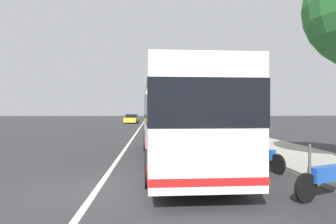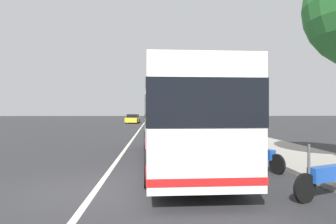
# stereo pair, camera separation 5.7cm
# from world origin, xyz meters

# --- Properties ---
(ground_plane) EXTENTS (220.00, 220.00, 0.00)m
(ground_plane) POSITION_xyz_m (0.00, 0.00, 0.00)
(ground_plane) COLOR #2D2D30
(sidewalk_curb) EXTENTS (110.00, 3.60, 0.14)m
(sidewalk_curb) POSITION_xyz_m (10.00, -7.68, 0.07)
(sidewalk_curb) COLOR #9E998E
(sidewalk_curb) RESTS_ON ground
(lane_divider_line) EXTENTS (110.00, 0.16, 0.01)m
(lane_divider_line) POSITION_xyz_m (10.00, 0.00, 0.00)
(lane_divider_line) COLOR silver
(lane_divider_line) RESTS_ON ground
(coach_bus) EXTENTS (11.89, 2.81, 3.19)m
(coach_bus) POSITION_xyz_m (4.01, -2.35, 1.81)
(coach_bus) COLOR silver
(coach_bus) RESTS_ON ground
(motorcycle_mid_row) EXTENTS (1.02, 2.10, 1.27)m
(motorcycle_mid_row) POSITION_xyz_m (-1.00, -5.48, 0.48)
(motorcycle_mid_row) COLOR black
(motorcycle_mid_row) RESTS_ON ground
(motorcycle_by_tree) EXTENTS (1.99, 0.84, 1.27)m
(motorcycle_by_tree) POSITION_xyz_m (2.37, -5.09, 0.47)
(motorcycle_by_tree) COLOR black
(motorcycle_by_tree) RESTS_ON ground
(motorcycle_angled) EXTENTS (2.09, 0.75, 1.24)m
(motorcycle_angled) POSITION_xyz_m (4.78, -5.36, 0.46)
(motorcycle_angled) COLOR black
(motorcycle_angled) RESTS_ON ground
(car_behind_bus) EXTENTS (4.69, 2.18, 1.42)m
(car_behind_bus) POSITION_xyz_m (41.82, 1.83, 0.67)
(car_behind_bus) COLOR gold
(car_behind_bus) RESTS_ON ground
(car_ahead_same_lane) EXTENTS (4.54, 1.97, 1.51)m
(car_ahead_same_lane) POSITION_xyz_m (32.45, -3.09, 0.72)
(car_ahead_same_lane) COLOR gold
(car_ahead_same_lane) RESTS_ON ground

